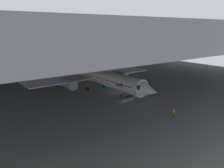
% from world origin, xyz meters
% --- Properties ---
extents(ground_plane, '(110.00, 110.00, 0.00)m').
position_xyz_m(ground_plane, '(0.00, 0.00, 0.00)').
color(ground_plane, gray).
extents(hangar_structure, '(121.00, 99.00, 14.31)m').
position_xyz_m(hangar_structure, '(-0.06, 13.76, 13.69)').
color(hangar_structure, '#4C4F54').
rests_on(hangar_structure, ground_plane).
extents(airplane_main, '(32.10, 33.35, 10.60)m').
position_xyz_m(airplane_main, '(-0.82, 2.53, 3.29)').
color(airplane_main, white).
rests_on(airplane_main, ground_plane).
extents(boarding_stairs, '(4.05, 1.60, 4.48)m').
position_xyz_m(boarding_stairs, '(-1.10, -6.79, 0.72)').
color(boarding_stairs, slate).
rests_on(boarding_stairs, ground_plane).
extents(crew_worker_near_nose, '(0.52, 0.33, 1.70)m').
position_xyz_m(crew_worker_near_nose, '(-0.51, -18.14, 0.97)').
color(crew_worker_near_nose, '#232838').
rests_on(crew_worker_near_nose, ground_plane).
extents(crew_worker_by_stairs, '(0.55, 0.23, 1.71)m').
position_xyz_m(crew_worker_by_stairs, '(-0.55, -4.50, 0.98)').
color(crew_worker_by_stairs, '#232838').
rests_on(crew_worker_by_stairs, ground_plane).
extents(baggage_tug, '(1.73, 2.42, 0.90)m').
position_xyz_m(baggage_tug, '(-6.10, 12.30, 0.53)').
color(baggage_tug, yellow).
rests_on(baggage_tug, ground_plane).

